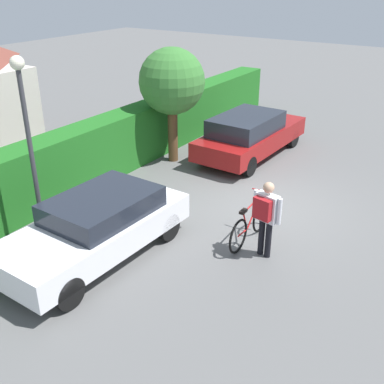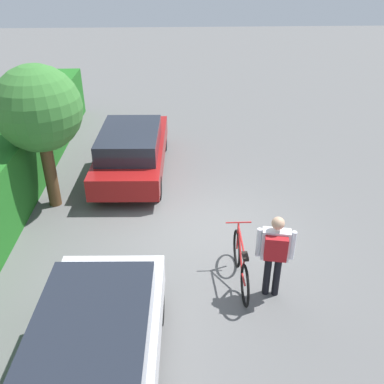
# 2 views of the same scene
# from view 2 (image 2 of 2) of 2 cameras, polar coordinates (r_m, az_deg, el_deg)

# --- Properties ---
(ground_plane) EXTENTS (60.00, 60.00, 0.00)m
(ground_plane) POSITION_cam_2_polar(r_m,az_deg,el_deg) (9.76, 2.03, -5.27)
(ground_plane) COLOR #5B5B5B
(parked_car_near) EXTENTS (4.29, 1.94, 1.32)m
(parked_car_near) POSITION_cam_2_polar(r_m,az_deg,el_deg) (6.41, -13.20, -20.91)
(parked_car_near) COLOR silver
(parked_car_near) RESTS_ON ground
(parked_car_far) EXTENTS (4.58, 1.92, 1.42)m
(parked_car_far) POSITION_cam_2_polar(r_m,az_deg,el_deg) (12.06, -8.06, 5.70)
(parked_car_far) COLOR maroon
(parked_car_far) RESTS_ON ground
(bicycle) EXTENTS (1.85, 0.50, 1.03)m
(bicycle) POSITION_cam_2_polar(r_m,az_deg,el_deg) (8.20, 6.57, -9.64)
(bicycle) COLOR black
(bicycle) RESTS_ON ground
(person_rider) EXTENTS (0.42, 0.67, 1.69)m
(person_rider) POSITION_cam_2_polar(r_m,az_deg,el_deg) (7.63, 11.09, -7.70)
(person_rider) COLOR black
(person_rider) RESTS_ON ground
(tree_kerbside) EXTENTS (1.97, 1.97, 3.49)m
(tree_kerbside) POSITION_cam_2_polar(r_m,az_deg,el_deg) (10.32, -19.91, 10.31)
(tree_kerbside) COLOR brown
(tree_kerbside) RESTS_ON ground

